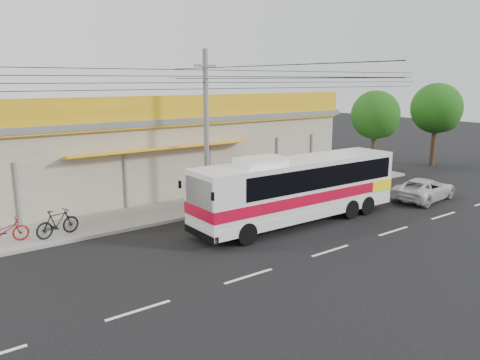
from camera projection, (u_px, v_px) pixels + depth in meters
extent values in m
plane|color=black|center=(287.00, 234.00, 20.04)|extent=(120.00, 120.00, 0.00)
cube|color=gray|center=(210.00, 203.00, 24.72)|extent=(30.00, 3.20, 0.15)
cube|color=gray|center=(160.00, 153.00, 28.69)|extent=(22.00, 8.00, 4.20)
cube|color=#53555A|center=(158.00, 116.00, 28.21)|extent=(22.60, 8.60, 0.30)
cube|color=gold|center=(194.00, 110.00, 24.87)|extent=(22.00, 0.24, 1.60)
cube|color=#B92D0A|center=(160.00, 112.00, 23.68)|extent=(9.00, 0.10, 1.20)
cube|color=#12661F|center=(285.00, 106.00, 28.65)|extent=(2.40, 0.10, 1.10)
cube|color=navy|center=(316.00, 105.00, 30.23)|extent=(2.20, 0.10, 1.10)
cube|color=#B92D0A|center=(10.00, 118.00, 19.59)|extent=(3.00, 0.10, 1.10)
cube|color=#D4940B|center=(163.00, 149.00, 23.96)|extent=(10.00, 1.20, 0.37)
cube|color=silver|center=(298.00, 187.00, 21.32)|extent=(10.63, 2.34, 2.56)
cube|color=#B70723|center=(298.00, 194.00, 21.39)|extent=(10.67, 2.38, 0.49)
cube|color=yellow|center=(364.00, 181.00, 24.03)|extent=(1.44, 2.29, 0.53)
cube|color=black|center=(309.00, 173.00, 21.56)|extent=(8.86, 2.36, 0.97)
cube|color=black|center=(200.00, 195.00, 18.23)|extent=(0.17, 1.94, 1.32)
cube|color=silver|center=(261.00, 161.00, 19.75)|extent=(2.14, 1.26, 0.32)
cylinder|color=black|center=(246.00, 234.00, 18.66)|extent=(0.92, 0.29, 0.92)
cylinder|color=black|center=(219.00, 222.00, 20.23)|extent=(0.92, 0.29, 0.92)
cylinder|color=black|center=(366.00, 205.00, 22.87)|extent=(0.92, 0.29, 0.92)
cylinder|color=black|center=(336.00, 197.00, 24.45)|extent=(0.92, 0.29, 0.92)
imported|color=#920A0A|center=(3.00, 231.00, 18.36)|extent=(1.91, 0.71, 0.99)
imported|color=black|center=(58.00, 223.00, 19.22)|extent=(1.95, 0.94, 1.13)
imported|color=silver|center=(424.00, 189.00, 25.65)|extent=(4.53, 2.47, 1.21)
cylinder|color=#60605E|center=(206.00, 132.00, 23.08)|extent=(0.26, 0.26, 7.93)
cube|color=#60605E|center=(205.00, 66.00, 22.42)|extent=(1.19, 0.12, 0.12)
cylinder|color=#362515|center=(373.00, 150.00, 34.04)|extent=(0.33, 0.33, 2.92)
sphere|color=#0E410E|center=(375.00, 115.00, 33.50)|extent=(3.47, 3.47, 3.47)
sphere|color=#0E410E|center=(383.00, 122.00, 33.72)|extent=(2.19, 2.19, 2.19)
cylinder|color=#362515|center=(433.00, 145.00, 35.89)|extent=(0.36, 0.36, 3.18)
sphere|color=#0E410E|center=(436.00, 108.00, 35.30)|extent=(3.78, 3.78, 3.78)
sphere|color=#0E410E|center=(444.00, 116.00, 35.54)|extent=(2.39, 2.39, 2.39)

